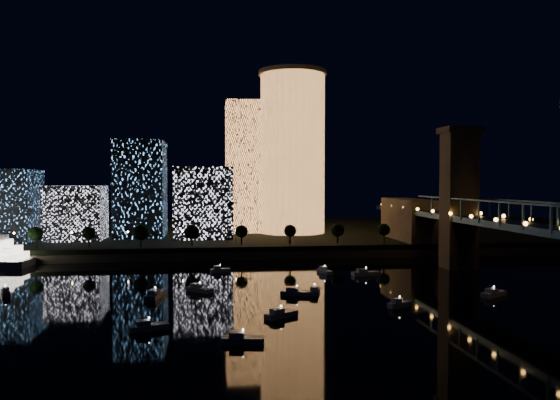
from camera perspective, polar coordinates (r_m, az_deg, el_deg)
The scene contains 10 objects.
ground at distance 138.92m, azimuth 2.36°, elevation -10.90°, with size 520.00×520.00×0.00m, color black.
far_bank at distance 295.72m, azimuth -2.91°, elevation -3.54°, with size 420.00×160.00×5.00m, color black.
seawall at distance 218.67m, azimuth -1.30°, elevation -5.76°, with size 420.00×6.00×3.00m, color #6B5E4C.
tower_cylindrical at distance 274.03m, azimuth 1.32°, elevation 5.03°, with size 34.00×34.00×80.73m.
tower_rectangular at distance 280.21m, azimuth -3.54°, elevation 3.46°, with size 20.85×20.85×66.33m, color #FF9E51.
midrise_blocks at distance 258.48m, azimuth -16.45°, elevation 0.07°, with size 107.05×41.51×44.74m.
truss_bridge at distance 163.63m, azimuth 25.21°, elevation -3.37°, with size 13.00×266.00×50.00m.
motorboats at distance 149.01m, azimuth -0.64°, elevation -9.69°, with size 137.71×85.71×2.78m.
esplanade_trees at distance 222.72m, azimuth -10.45°, elevation -3.33°, with size 165.44×6.36×8.68m.
street_lamps at distance 228.77m, azimuth -10.14°, elevation -3.55°, with size 132.70×0.70×5.65m.
Camera 1 is at (-23.00, -133.45, 31.01)m, focal length 35.00 mm.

